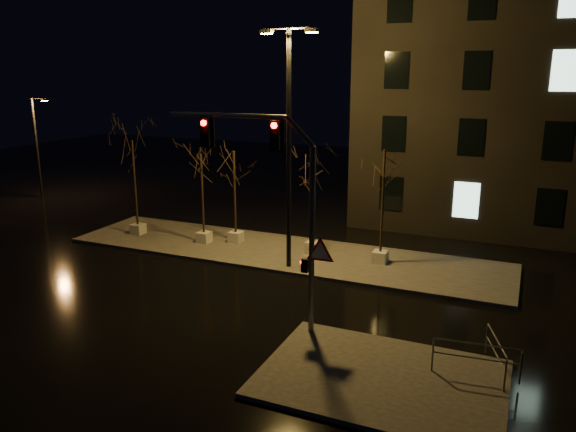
% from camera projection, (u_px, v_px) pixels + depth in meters
% --- Properties ---
extents(ground, '(90.00, 90.00, 0.00)m').
position_uv_depth(ground, '(220.00, 298.00, 22.46)').
color(ground, black).
rests_on(ground, ground).
extents(median, '(22.00, 5.00, 0.15)m').
position_uv_depth(median, '(281.00, 252.00, 27.77)').
color(median, '#3F3D38').
rests_on(median, ground).
extents(sidewalk_corner, '(7.00, 5.00, 0.15)m').
position_uv_depth(sidewalk_corner, '(381.00, 378.00, 16.45)').
color(sidewalk_corner, '#3F3D38').
rests_on(sidewalk_corner, ground).
extents(tree_0, '(1.80, 1.80, 5.24)m').
position_uv_depth(tree_0, '(133.00, 162.00, 29.64)').
color(tree_0, beige).
rests_on(tree_0, median).
extents(tree_1, '(1.80, 1.80, 4.73)m').
position_uv_depth(tree_1, '(202.00, 174.00, 28.26)').
color(tree_1, beige).
rests_on(tree_1, median).
extents(tree_2, '(1.80, 1.80, 4.89)m').
position_uv_depth(tree_2, '(234.00, 172.00, 28.27)').
color(tree_2, beige).
rests_on(tree_2, median).
extents(tree_3, '(1.80, 1.80, 4.69)m').
position_uv_depth(tree_3, '(314.00, 181.00, 26.62)').
color(tree_3, beige).
rests_on(tree_3, median).
extents(tree_4, '(1.80, 1.80, 5.42)m').
position_uv_depth(tree_4, '(384.00, 175.00, 25.06)').
color(tree_4, beige).
rests_on(tree_4, median).
extents(traffic_signal_mast, '(5.98, 0.45, 7.31)m').
position_uv_depth(traffic_signal_mast, '(278.00, 191.00, 18.54)').
color(traffic_signal_mast, '#56585D').
rests_on(traffic_signal_mast, sidewalk_corner).
extents(streetlight_main, '(2.60, 0.40, 10.40)m').
position_uv_depth(streetlight_main, '(289.00, 134.00, 24.11)').
color(streetlight_main, black).
rests_on(streetlight_main, median).
extents(streetlight_far, '(1.38, 0.34, 7.00)m').
position_uv_depth(streetlight_far, '(38.00, 144.00, 39.00)').
color(streetlight_far, black).
rests_on(streetlight_far, ground).
extents(guard_rail_a, '(2.48, 0.30, 1.07)m').
position_uv_depth(guard_rail_a, '(476.00, 355.00, 16.21)').
color(guard_rail_a, '#56585D').
rests_on(guard_rail_a, sidewalk_corner).
extents(guard_rail_b, '(0.71, 2.10, 1.04)m').
position_uv_depth(guard_rail_b, '(496.00, 351.00, 16.53)').
color(guard_rail_b, '#56585D').
rests_on(guard_rail_b, sidewalk_corner).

